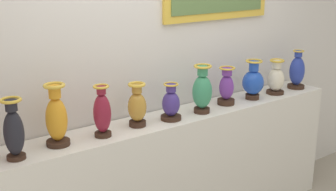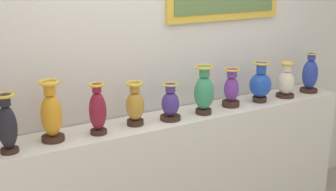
# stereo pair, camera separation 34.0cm
# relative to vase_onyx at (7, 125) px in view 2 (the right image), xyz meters

# --- Properties ---
(display_shelf) EXTENTS (3.31, 0.39, 1.04)m
(display_shelf) POSITION_rel_vase_onyx_xyz_m (1.18, 0.06, -0.70)
(display_shelf) COLOR silver
(display_shelf) RESTS_ON ground_plane
(back_wall) EXTENTS (5.39, 0.14, 2.68)m
(back_wall) POSITION_rel_vase_onyx_xyz_m (1.19, 0.31, 0.13)
(back_wall) COLOR silver
(back_wall) RESTS_ON ground_plane
(vase_onyx) EXTENTS (0.13, 0.13, 0.38)m
(vase_onyx) POSITION_rel_vase_onyx_xyz_m (0.00, 0.00, 0.00)
(vase_onyx) COLOR #382319
(vase_onyx) RESTS_ON display_shelf
(vase_amber) EXTENTS (0.15, 0.15, 0.41)m
(vase_amber) POSITION_rel_vase_onyx_xyz_m (0.29, 0.05, 0.01)
(vase_amber) COLOR #382319
(vase_amber) RESTS_ON display_shelf
(vase_burgundy) EXTENTS (0.12, 0.12, 0.36)m
(vase_burgundy) POSITION_rel_vase_onyx_xyz_m (0.60, 0.02, -0.01)
(vase_burgundy) COLOR #382319
(vase_burgundy) RESTS_ON display_shelf
(vase_ochre) EXTENTS (0.14, 0.14, 0.32)m
(vase_ochre) POSITION_rel_vase_onyx_xyz_m (0.90, 0.05, -0.03)
(vase_ochre) COLOR #382319
(vase_ochre) RESTS_ON display_shelf
(vase_indigo) EXTENTS (0.16, 0.16, 0.28)m
(vase_indigo) POSITION_rel_vase_onyx_xyz_m (1.18, 0.02, -0.06)
(vase_indigo) COLOR #382319
(vase_indigo) RESTS_ON display_shelf
(vase_jade) EXTENTS (0.15, 0.15, 0.38)m
(vase_jade) POSITION_rel_vase_onyx_xyz_m (1.47, 0.01, -0.00)
(vase_jade) COLOR #382319
(vase_jade) RESTS_ON display_shelf
(vase_violet) EXTENTS (0.14, 0.14, 0.32)m
(vase_violet) POSITION_rel_vase_onyx_xyz_m (1.78, 0.05, -0.04)
(vase_violet) COLOR #382319
(vase_violet) RESTS_ON display_shelf
(vase_sapphire) EXTENTS (0.19, 0.19, 0.34)m
(vase_sapphire) POSITION_rel_vase_onyx_xyz_m (2.07, 0.03, -0.02)
(vase_sapphire) COLOR #382319
(vase_sapphire) RESTS_ON display_shelf
(vase_ivory) EXTENTS (0.16, 0.16, 0.31)m
(vase_ivory) POSITION_rel_vase_onyx_xyz_m (2.36, 0.02, -0.04)
(vase_ivory) COLOR #382319
(vase_ivory) RESTS_ON display_shelf
(vase_cobalt) EXTENTS (0.16, 0.16, 0.36)m
(vase_cobalt) POSITION_rel_vase_onyx_xyz_m (2.66, 0.03, -0.02)
(vase_cobalt) COLOR #382319
(vase_cobalt) RESTS_ON display_shelf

